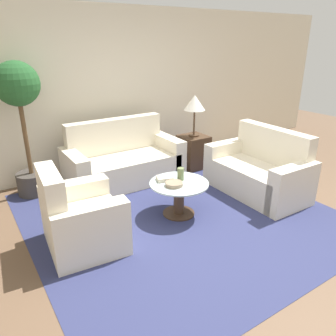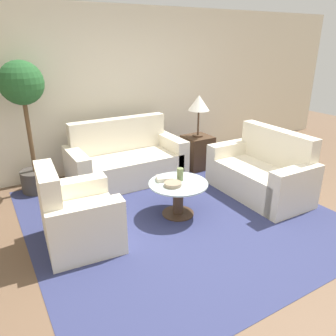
{
  "view_description": "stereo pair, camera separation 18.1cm",
  "coord_description": "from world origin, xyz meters",
  "px_view_note": "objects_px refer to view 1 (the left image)",
  "views": [
    {
      "loc": [
        -2.21,
        -2.4,
        2.08
      ],
      "look_at": [
        -0.07,
        0.86,
        0.55
      ],
      "focal_mm": 35.0,
      "sensor_mm": 36.0,
      "label": 1
    },
    {
      "loc": [
        -2.06,
        -2.5,
        2.08
      ],
      "look_at": [
        -0.07,
        0.86,
        0.55
      ],
      "focal_mm": 35.0,
      "sensor_mm": 36.0,
      "label": 2
    }
  ],
  "objects_px": {
    "sofa_main": "(123,162)",
    "bowl": "(174,184)",
    "potted_plant": "(21,109)",
    "loveseat": "(260,172)",
    "coffee_table": "(179,194)",
    "armchair": "(78,221)",
    "table_lamp": "(195,104)",
    "book_stack": "(165,178)",
    "vase": "(181,174)"
  },
  "relations": [
    {
      "from": "loveseat",
      "to": "sofa_main",
      "type": "bearing_deg",
      "value": -133.82
    },
    {
      "from": "sofa_main",
      "to": "table_lamp",
      "type": "distance_m",
      "value": 1.52
    },
    {
      "from": "sofa_main",
      "to": "table_lamp",
      "type": "relative_size",
      "value": 2.55
    },
    {
      "from": "loveseat",
      "to": "potted_plant",
      "type": "bearing_deg",
      "value": -121.41
    },
    {
      "from": "table_lamp",
      "to": "vase",
      "type": "relative_size",
      "value": 4.29
    },
    {
      "from": "armchair",
      "to": "vase",
      "type": "distance_m",
      "value": 1.37
    },
    {
      "from": "vase",
      "to": "book_stack",
      "type": "height_order",
      "value": "vase"
    },
    {
      "from": "armchair",
      "to": "potted_plant",
      "type": "xyz_separation_m",
      "value": [
        -0.12,
        1.64,
        0.93
      ]
    },
    {
      "from": "sofa_main",
      "to": "bowl",
      "type": "relative_size",
      "value": 8.28
    },
    {
      "from": "table_lamp",
      "to": "book_stack",
      "type": "distance_m",
      "value": 1.79
    },
    {
      "from": "vase",
      "to": "book_stack",
      "type": "xyz_separation_m",
      "value": [
        -0.17,
        0.1,
        -0.06
      ]
    },
    {
      "from": "coffee_table",
      "to": "vase",
      "type": "distance_m",
      "value": 0.25
    },
    {
      "from": "armchair",
      "to": "coffee_table",
      "type": "relative_size",
      "value": 1.25
    },
    {
      "from": "coffee_table",
      "to": "potted_plant",
      "type": "distance_m",
      "value": 2.37
    },
    {
      "from": "table_lamp",
      "to": "potted_plant",
      "type": "bearing_deg",
      "value": 170.72
    },
    {
      "from": "coffee_table",
      "to": "bowl",
      "type": "distance_m",
      "value": 0.21
    },
    {
      "from": "table_lamp",
      "to": "potted_plant",
      "type": "relative_size",
      "value": 0.37
    },
    {
      "from": "armchair",
      "to": "bowl",
      "type": "bearing_deg",
      "value": -87.79
    },
    {
      "from": "potted_plant",
      "to": "coffee_table",
      "type": "bearing_deg",
      "value": -49.63
    },
    {
      "from": "armchair",
      "to": "table_lamp",
      "type": "relative_size",
      "value": 1.33
    },
    {
      "from": "sofa_main",
      "to": "table_lamp",
      "type": "xyz_separation_m",
      "value": [
        1.28,
        -0.13,
        0.81
      ]
    },
    {
      "from": "loveseat",
      "to": "coffee_table",
      "type": "bearing_deg",
      "value": -92.99
    },
    {
      "from": "loveseat",
      "to": "bowl",
      "type": "xyz_separation_m",
      "value": [
        -1.47,
        0.05,
        0.16
      ]
    },
    {
      "from": "coffee_table",
      "to": "table_lamp",
      "type": "bearing_deg",
      "value": 46.6
    },
    {
      "from": "potted_plant",
      "to": "bowl",
      "type": "distance_m",
      "value": 2.27
    },
    {
      "from": "sofa_main",
      "to": "bowl",
      "type": "bearing_deg",
      "value": -89.63
    },
    {
      "from": "sofa_main",
      "to": "coffee_table",
      "type": "height_order",
      "value": "sofa_main"
    },
    {
      "from": "book_stack",
      "to": "loveseat",
      "type": "bearing_deg",
      "value": 10.02
    },
    {
      "from": "table_lamp",
      "to": "potted_plant",
      "type": "height_order",
      "value": "potted_plant"
    },
    {
      "from": "loveseat",
      "to": "coffee_table",
      "type": "xyz_separation_m",
      "value": [
        -1.36,
        0.09,
        -0.02
      ]
    },
    {
      "from": "bowl",
      "to": "armchair",
      "type": "bearing_deg",
      "value": 177.18
    },
    {
      "from": "sofa_main",
      "to": "bowl",
      "type": "distance_m",
      "value": 1.42
    },
    {
      "from": "table_lamp",
      "to": "vase",
      "type": "bearing_deg",
      "value": -133.2
    },
    {
      "from": "table_lamp",
      "to": "potted_plant",
      "type": "distance_m",
      "value": 2.61
    },
    {
      "from": "potted_plant",
      "to": "sofa_main",
      "type": "bearing_deg",
      "value": -12.5
    },
    {
      "from": "loveseat",
      "to": "book_stack",
      "type": "bearing_deg",
      "value": -98.86
    },
    {
      "from": "loveseat",
      "to": "table_lamp",
      "type": "relative_size",
      "value": 2.12
    },
    {
      "from": "loveseat",
      "to": "vase",
      "type": "height_order",
      "value": "loveseat"
    },
    {
      "from": "vase",
      "to": "book_stack",
      "type": "relative_size",
      "value": 0.68
    },
    {
      "from": "sofa_main",
      "to": "potted_plant",
      "type": "bearing_deg",
      "value": 167.5
    },
    {
      "from": "loveseat",
      "to": "bowl",
      "type": "relative_size",
      "value": 6.87
    },
    {
      "from": "loveseat",
      "to": "vase",
      "type": "xyz_separation_m",
      "value": [
        -1.3,
        0.15,
        0.22
      ]
    },
    {
      "from": "loveseat",
      "to": "coffee_table",
      "type": "height_order",
      "value": "loveseat"
    },
    {
      "from": "loveseat",
      "to": "bowl",
      "type": "height_order",
      "value": "loveseat"
    },
    {
      "from": "sofa_main",
      "to": "potted_plant",
      "type": "height_order",
      "value": "potted_plant"
    },
    {
      "from": "armchair",
      "to": "coffee_table",
      "type": "height_order",
      "value": "armchair"
    },
    {
      "from": "coffee_table",
      "to": "table_lamp",
      "type": "height_order",
      "value": "table_lamp"
    },
    {
      "from": "armchair",
      "to": "book_stack",
      "type": "height_order",
      "value": "armchair"
    },
    {
      "from": "sofa_main",
      "to": "loveseat",
      "type": "bearing_deg",
      "value": -44.61
    },
    {
      "from": "coffee_table",
      "to": "potted_plant",
      "type": "xyz_separation_m",
      "value": [
        -1.41,
        1.65,
        0.94
      ]
    }
  ]
}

